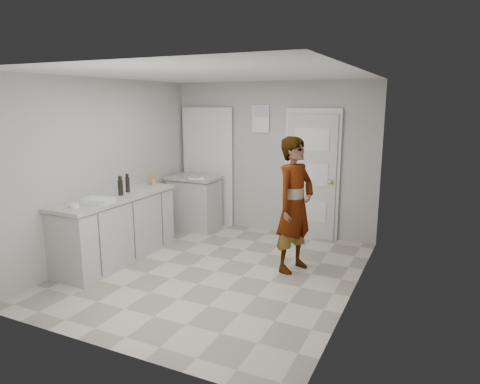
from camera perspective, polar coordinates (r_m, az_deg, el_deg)
The scene contains 12 objects.
ground at distance 5.72m, azimuth -3.28°, elevation -10.49°, with size 4.00×4.00×0.00m, color gray.
room_shell at distance 7.21m, azimuth 2.83°, elevation 2.75°, with size 4.00×4.00×4.00m.
main_counter at distance 6.22m, azimuth -16.10°, elevation -4.90°, with size 0.64×1.96×0.93m.
side_counter at distance 7.46m, azimuth -6.07°, elevation -1.66°, with size 0.84×0.61×0.93m.
person at distance 5.55m, azimuth 7.32°, elevation -1.72°, with size 0.64×0.42×1.76m, color silver.
cake_mix_box at distance 6.73m, azimuth -11.69°, elevation 1.69°, with size 0.10×0.05×0.16m, color #937149.
spice_jar at distance 6.66m, azimuth -11.48°, elevation 1.23°, with size 0.05×0.05×0.08m, color tan.
oil_cruet_a at distance 6.04m, azimuth -15.66°, elevation 0.79°, with size 0.07×0.07×0.28m.
oil_cruet_b at distance 6.23m, azimuth -14.77°, elevation 1.15°, with size 0.06×0.06×0.27m.
baking_dish at distance 5.68m, azimuth -18.46°, elevation -1.14°, with size 0.40×0.31×0.06m.
egg_bowl at distance 5.56m, azimuth -21.26°, elevation -1.69°, with size 0.12×0.12×0.05m.
papers at distance 7.17m, azimuth -5.90°, elevation 1.88°, with size 0.26×0.33×0.01m, color white.
Camera 1 is at (2.54, -4.63, 2.19)m, focal length 32.00 mm.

